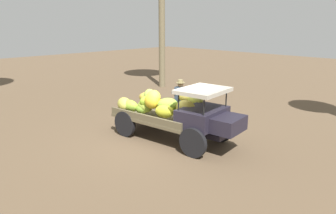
{
  "coord_description": "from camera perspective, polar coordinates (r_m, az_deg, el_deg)",
  "views": [
    {
      "loc": [
        7.11,
        -6.79,
        3.79
      ],
      "look_at": [
        0.02,
        0.22,
        1.08
      ],
      "focal_mm": 33.29,
      "sensor_mm": 36.0,
      "label": 1
    }
  ],
  "objects": [
    {
      "name": "ground_plane",
      "position": [
        10.54,
        -0.96,
        -5.9
      ],
      "size": [
        60.0,
        60.0,
        0.0
      ],
      "primitive_type": "plane",
      "color": "brown"
    },
    {
      "name": "truck",
      "position": [
        10.12,
        1.31,
        -0.96
      ],
      "size": [
        4.58,
        2.2,
        1.88
      ],
      "rotation": [
        0.0,
        0.0,
        0.12
      ],
      "color": "#211E2B",
      "rests_on": "ground"
    },
    {
      "name": "farmer",
      "position": [
        12.04,
        2.25,
        1.59
      ],
      "size": [
        0.53,
        0.47,
        1.69
      ],
      "rotation": [
        0.0,
        0.0,
        -1.53
      ],
      "color": "#BAAB99",
      "rests_on": "ground"
    },
    {
      "name": "wooden_crate",
      "position": [
        12.24,
        -7.53,
        -1.93
      ],
      "size": [
        0.65,
        0.59,
        0.43
      ],
      "primitive_type": "cube",
      "rotation": [
        0.0,
        0.0,
        2.59
      ],
      "color": "#7F5C48",
      "rests_on": "ground"
    }
  ]
}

